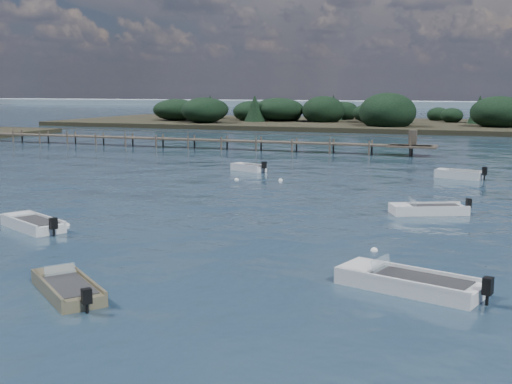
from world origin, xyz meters
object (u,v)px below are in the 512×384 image
at_px(tender_far_white, 249,169).
at_px(dinghy_mid_white_b, 428,211).
at_px(dinghy_near_olive, 67,290).
at_px(dinghy_mid_grey, 33,226).
at_px(tender_far_grey_b, 458,176).
at_px(jetty, 191,140).
at_px(dinghy_mid_white_a, 408,285).

height_order(tender_far_white, dinghy_mid_white_b, tender_far_white).
bearing_deg(dinghy_near_olive, dinghy_mid_grey, 135.30).
relative_size(dinghy_mid_white_b, dinghy_near_olive, 1.10).
xyz_separation_m(dinghy_mid_white_b, tender_far_grey_b, (0.72, 15.69, 0.04)).
distance_m(dinghy_mid_white_b, jetty, 44.25).
xyz_separation_m(dinghy_near_olive, dinghy_mid_white_a, (10.82, 4.61, 0.02)).
bearing_deg(tender_far_white, dinghy_mid_white_b, -40.94).
bearing_deg(jetty, tender_far_white, -51.23).
distance_m(dinghy_near_olive, tender_far_grey_b, 36.38).
height_order(tender_far_white, dinghy_mid_white_a, dinghy_mid_white_a).
xyz_separation_m(tender_far_white, jetty, (-14.24, 17.73, 0.81)).
xyz_separation_m(tender_far_white, dinghy_mid_white_a, (17.16, -28.66, -0.01)).
relative_size(dinghy_near_olive, tender_far_grey_b, 1.03).
xyz_separation_m(dinghy_mid_white_b, dinghy_mid_white_a, (0.79, -14.46, 0.01)).
bearing_deg(dinghy_mid_white_a, dinghy_mid_grey, 169.73).
bearing_deg(tender_far_white, dinghy_mid_white_a, -59.09).
height_order(tender_far_white, jetty, jetty).
bearing_deg(dinghy_mid_white_a, jetty, 124.09).
xyz_separation_m(dinghy_mid_grey, dinghy_mid_white_b, (18.16, 11.03, -0.01)).
bearing_deg(dinghy_mid_white_a, dinghy_near_olive, -156.93).
xyz_separation_m(dinghy_mid_grey, dinghy_near_olive, (8.13, -8.05, -0.02)).
bearing_deg(jetty, dinghy_mid_white_b, -46.21).
xyz_separation_m(tender_far_white, dinghy_mid_white_b, (16.37, -14.20, -0.02)).
height_order(tender_far_white, dinghy_mid_grey, tender_far_white).
distance_m(tender_far_grey_b, jetty, 35.30).
bearing_deg(dinghy_mid_white_b, tender_far_grey_b, 87.38).
distance_m(dinghy_mid_grey, dinghy_near_olive, 11.44).
height_order(dinghy_mid_grey, dinghy_near_olive, dinghy_mid_grey).
bearing_deg(jetty, dinghy_mid_white_a, -55.91).
bearing_deg(tender_far_white, dinghy_near_olive, -79.21).
bearing_deg(jetty, dinghy_near_olive, -68.03).
height_order(dinghy_mid_white_a, jetty, jetty).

